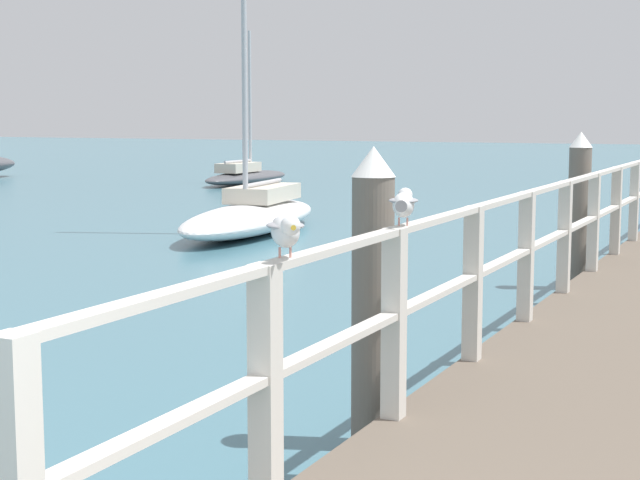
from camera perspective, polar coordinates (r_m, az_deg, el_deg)
The scene contains 7 objects.
pier_railing at distance 14.95m, azimuth 17.74°, elevation 2.63°, with size 0.12×25.24×1.15m.
dock_piling_near at distance 6.53m, azimuth 3.06°, elevation -3.33°, with size 0.29×0.29×2.01m.
dock_piling_far at distance 12.99m, azimuth 14.75°, elevation 1.68°, with size 0.29×0.29×2.01m.
seagull_foreground at distance 4.52m, azimuth -2.01°, elevation 0.62°, with size 0.31×0.41×0.21m.
seagull_background at distance 5.90m, azimuth 4.86°, elevation 2.14°, with size 0.23×0.47×0.21m.
boat_1 at distance 18.78m, azimuth -3.94°, elevation 1.54°, with size 2.46×5.72×7.48m.
boat_3 at distance 32.39m, azimuth -4.30°, elevation 3.76°, with size 1.50×4.84×4.97m.
Camera 1 is at (0.88, -1.41, 2.21)m, focal length 55.30 mm.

